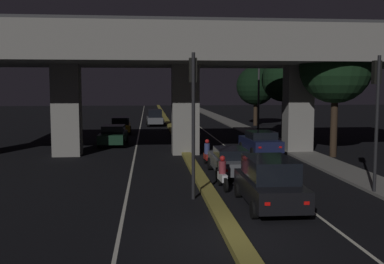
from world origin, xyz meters
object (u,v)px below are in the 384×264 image
car_black_lead (269,182)px  car_grey_third_oncoming (155,117)px  traffic_light_right_of_median (376,101)px  motorcycle_red_filtering_mid (207,154)px  car_taxi_yellow_second_oncoming (121,125)px  traffic_light_left_of_median (193,101)px  car_dark_blue_third (260,142)px  motorcycle_white_filtering_near (222,175)px  street_lamp (255,86)px  car_grey_second (230,161)px  car_dark_green_lead_oncoming (113,135)px

car_black_lead → car_grey_third_oncoming: (-3.70, 36.13, 0.08)m
traffic_light_right_of_median → motorcycle_red_filtering_mid: size_ratio=3.07×
car_taxi_yellow_second_oncoming → car_grey_third_oncoming: size_ratio=1.07×
traffic_light_left_of_median → car_dark_blue_third: (5.75, 11.87, -3.13)m
motorcycle_white_filtering_near → street_lamp: bearing=-20.3°
car_dark_blue_third → motorcycle_white_filtering_near: 11.16m
street_lamp → car_grey_second: size_ratio=1.66×
car_dark_green_lead_oncoming → car_taxi_yellow_second_oncoming: 8.77m
car_grey_second → car_dark_blue_third: bearing=-24.7°
street_lamp → car_black_lead: (-5.13, -23.65, -3.65)m
traffic_light_left_of_median → car_grey_second: 6.04m
car_grey_third_oncoming → car_taxi_yellow_second_oncoming: bearing=-23.6°
street_lamp → car_black_lead: street_lamp is taller
car_black_lead → traffic_light_left_of_median: bearing=61.7°
car_grey_second → car_taxi_yellow_second_oncoming: bearing=17.8°
traffic_light_right_of_median → motorcycle_white_filtering_near: 7.07m
car_black_lead → motorcycle_white_filtering_near: size_ratio=2.41×
street_lamp → motorcycle_red_filtering_mid: size_ratio=4.15×
car_black_lead → car_dark_blue_third: bearing=-12.0°
traffic_light_left_of_median → motorcycle_white_filtering_near: (1.45, 1.57, -3.29)m
car_dark_blue_third → car_taxi_yellow_second_oncoming: bearing=33.1°
car_grey_third_oncoming → motorcycle_white_filtering_near: bearing=2.2°
motorcycle_white_filtering_near → motorcycle_red_filtering_mid: size_ratio=1.03×
car_taxi_yellow_second_oncoming → car_dark_green_lead_oncoming: bearing=-2.4°
car_dark_green_lead_oncoming → motorcycle_red_filtering_mid: 11.42m
car_black_lead → car_grey_third_oncoming: bearing=6.8°
street_lamp → car_dark_green_lead_oncoming: bearing=-158.2°
street_lamp → motorcycle_red_filtering_mid: street_lamp is taller
street_lamp → car_taxi_yellow_second_oncoming: size_ratio=1.80×
street_lamp → car_dark_green_lead_oncoming: size_ratio=1.66×
car_grey_second → car_dark_green_lead_oncoming: car_dark_green_lead_oncoming is taller
car_black_lead → car_taxi_yellow_second_oncoming: 28.41m
traffic_light_left_of_median → street_lamp: size_ratio=0.75×
car_black_lead → motorcycle_red_filtering_mid: car_black_lead is taller
car_taxi_yellow_second_oncoming → motorcycle_red_filtering_mid: (5.96, -18.49, -0.20)m
traffic_light_right_of_median → motorcycle_red_filtering_mid: bearing=128.5°
motorcycle_white_filtering_near → car_dark_green_lead_oncoming: bearing=17.5°
car_grey_second → motorcycle_white_filtering_near: bearing=164.1°
traffic_light_right_of_median → motorcycle_white_filtering_near: size_ratio=3.00×
traffic_light_left_of_median → car_grey_third_oncoming: bearing=91.7°
car_dark_green_lead_oncoming → car_grey_third_oncoming: car_grey_third_oncoming is taller
traffic_light_left_of_median → motorcycle_red_filtering_mid: (1.56, 7.51, -3.27)m
traffic_light_right_of_median → car_grey_third_oncoming: size_ratio=1.42×
motorcycle_red_filtering_mid → car_dark_blue_third: bearing=-47.6°
car_black_lead → car_taxi_yellow_second_oncoming: (-7.09, 27.51, -0.09)m
street_lamp → car_grey_second: 18.79m
car_dark_green_lead_oncoming → motorcycle_red_filtering_mid: bearing=33.6°
car_dark_blue_third → car_dark_green_lead_oncoming: 11.51m
street_lamp → car_grey_second: bearing=-107.4°
traffic_light_right_of_median → car_grey_second: (-5.20, 4.58, -3.13)m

